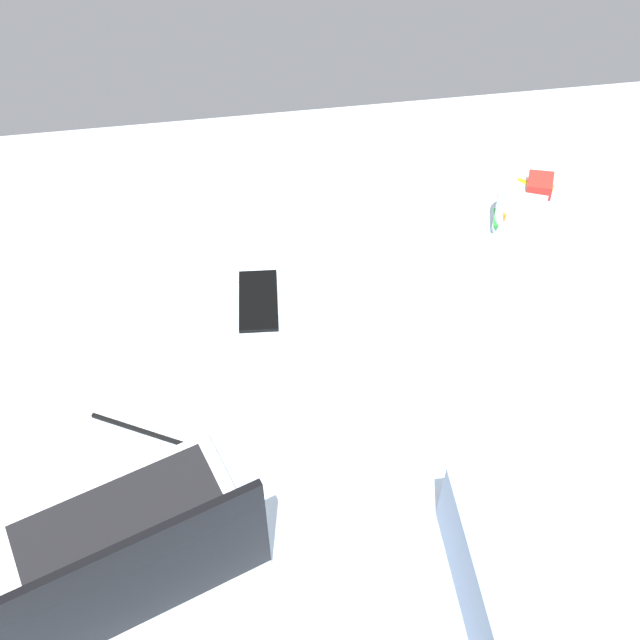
% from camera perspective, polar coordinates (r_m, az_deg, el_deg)
% --- Properties ---
extents(bed_mattress, '(1.80, 1.40, 0.18)m').
position_cam_1_polar(bed_mattress, '(1.41, -0.69, -5.18)').
color(bed_mattress, silver).
rests_on(bed_mattress, ground).
extents(laptop, '(0.39, 0.33, 0.23)m').
position_cam_1_polar(laptop, '(1.14, -13.23, -15.88)').
color(laptop, silver).
rests_on(laptop, bed_mattress).
extents(snack_cup, '(0.11, 0.10, 0.14)m').
position_cam_1_polar(snack_cup, '(1.55, 14.13, 7.85)').
color(snack_cup, silver).
rests_on(snack_cup, bed_mattress).
extents(cell_phone, '(0.08, 0.14, 0.01)m').
position_cam_1_polar(cell_phone, '(1.42, -4.42, 1.39)').
color(cell_phone, black).
rests_on(cell_phone, bed_mattress).
extents(charger_cable, '(0.15, 0.08, 0.01)m').
position_cam_1_polar(charger_cable, '(1.29, -12.66, -7.69)').
color(charger_cable, black).
rests_on(charger_cable, bed_mattress).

